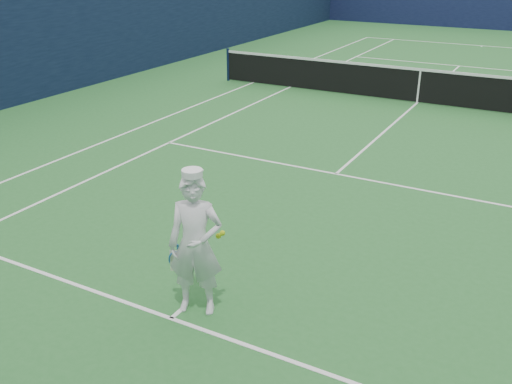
% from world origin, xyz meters
% --- Properties ---
extents(ground, '(80.00, 80.00, 0.00)m').
position_xyz_m(ground, '(0.00, 0.00, 0.00)').
color(ground, '#26662B').
rests_on(ground, ground).
extents(court_markings, '(11.03, 23.83, 0.01)m').
position_xyz_m(court_markings, '(0.00, 0.00, 0.00)').
color(court_markings, white).
rests_on(court_markings, ground).
extents(windscreen_fence, '(20.12, 36.12, 4.00)m').
position_xyz_m(windscreen_fence, '(0.00, 0.00, 2.00)').
color(windscreen_fence, '#10163A').
rests_on(windscreen_fence, ground).
extents(tennis_net, '(12.88, 0.09, 1.07)m').
position_xyz_m(tennis_net, '(0.00, 0.00, 0.55)').
color(tennis_net, '#141E4C').
rests_on(tennis_net, ground).
extents(tennis_player, '(0.87, 0.64, 1.87)m').
position_xyz_m(tennis_player, '(0.17, -11.55, 0.91)').
color(tennis_player, white).
rests_on(tennis_player, ground).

